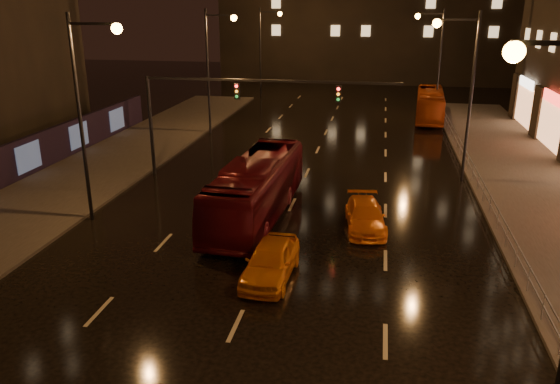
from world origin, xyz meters
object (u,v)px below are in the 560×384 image
bus_red (257,188)px  bus_curb (430,105)px  taxi_far (365,216)px  taxi_near (271,261)px

bus_red → bus_curb: bearing=71.7°
bus_curb → taxi_far: size_ratio=2.29×
bus_red → taxi_far: bearing=-3.5°
bus_red → bus_curb: (10.50, 27.26, -0.13)m
bus_red → bus_curb: 29.22m
bus_red → taxi_near: size_ratio=2.53×
bus_red → bus_curb: size_ratio=1.09×
taxi_far → bus_curb: bearing=73.0°
bus_curb → taxi_near: (-8.50, -33.67, -0.66)m
bus_curb → taxi_far: 28.32m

